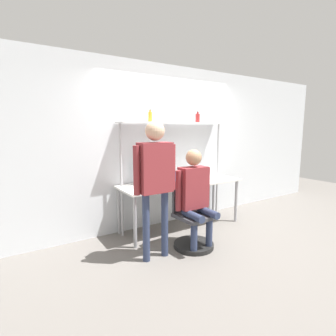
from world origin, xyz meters
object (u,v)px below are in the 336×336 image
object	(u,v)px
laptop	(173,181)
person_seated	(195,191)
cell_phone	(189,183)
office_chair	(192,227)
monitor	(147,171)
person_standing	(155,172)
bottle_amber	(150,117)
bottle_red	(198,118)

from	to	relation	value
laptop	person_seated	xyz separation A→B (m)	(-0.05, -0.61, -0.02)
laptop	cell_phone	distance (m)	0.29
cell_phone	office_chair	size ratio (longest dim) A/B	0.16
monitor	laptop	world-z (taller)	monitor
laptop	monitor	bearing A→B (deg)	137.30
monitor	cell_phone	distance (m)	0.70
monitor	person_standing	bearing A→B (deg)	-111.29
laptop	bottle_amber	xyz separation A→B (m)	(-0.23, 0.31, 1.00)
laptop	bottle_amber	world-z (taller)	bottle_amber
cell_phone	person_standing	size ratio (longest dim) A/B	0.09
monitor	bottle_amber	world-z (taller)	bottle_amber
cell_phone	bottle_red	size ratio (longest dim) A/B	0.80
monitor	cell_phone	bearing A→B (deg)	-28.28
cell_phone	person_standing	bearing A→B (deg)	-149.27
person_standing	person_seated	bearing A→B (deg)	-2.27
cell_phone	person_seated	bearing A→B (deg)	-119.42
cell_phone	person_seated	size ratio (longest dim) A/B	0.11
person_seated	bottle_amber	distance (m)	1.38
person_seated	office_chair	bearing A→B (deg)	93.90
person_seated	bottle_amber	world-z (taller)	bottle_amber
laptop	bottle_amber	distance (m)	1.07
bottle_red	monitor	bearing A→B (deg)	-178.85
person_seated	cell_phone	bearing A→B (deg)	60.58
cell_phone	person_standing	distance (m)	1.13
laptop	office_chair	bearing A→B (deg)	-95.04
person_standing	bottle_red	bearing A→B (deg)	33.15
office_chair	person_standing	distance (m)	1.03
laptop	person_standing	size ratio (longest dim) A/B	0.19
office_chair	person_standing	xyz separation A→B (m)	(-0.60, -0.02, 0.84)
bottle_red	laptop	bearing A→B (deg)	-156.64
monitor	bottle_red	bearing A→B (deg)	1.15
cell_phone	person_seated	distance (m)	0.66
bottle_amber	person_seated	bearing A→B (deg)	-78.69
monitor	office_chair	world-z (taller)	monitor
bottle_red	office_chair	bearing A→B (deg)	-131.31
monitor	person_seated	distance (m)	0.95
laptop	cell_phone	size ratio (longest dim) A/B	2.19
monitor	person_seated	bearing A→B (deg)	-73.47
cell_phone	office_chair	distance (m)	0.79
monitor	bottle_amber	bearing A→B (deg)	13.96
office_chair	person_seated	size ratio (longest dim) A/B	0.68
bottle_red	bottle_amber	world-z (taller)	same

